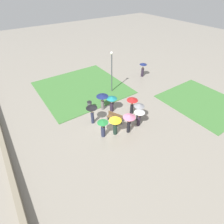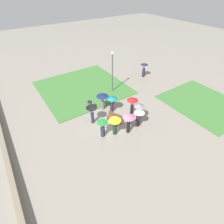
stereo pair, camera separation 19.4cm
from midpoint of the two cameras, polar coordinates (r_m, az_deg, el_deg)
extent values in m
plane|color=gray|center=(16.69, -0.48, -3.53)|extent=(90.00, 90.00, 0.00)
cube|color=#427A38|center=(22.38, -9.31, 7.96)|extent=(9.83, 9.86, 0.06)
cube|color=#427A38|center=(21.75, 27.75, 2.72)|extent=(7.79, 7.04, 0.06)
cube|color=gray|center=(15.12, -30.39, -14.65)|extent=(45.00, 0.35, 0.59)
cube|color=brown|center=(16.56, 1.10, -1.99)|extent=(1.55, 1.00, 0.05)
cube|color=brown|center=(16.52, 1.43, -0.99)|extent=(1.40, 0.66, 0.45)
cube|color=#383D42|center=(16.96, -0.80, -1.82)|extent=(0.23, 0.38, 0.40)
cube|color=#383D42|center=(16.46, 3.05, -3.36)|extent=(0.23, 0.38, 0.40)
cylinder|color=#474C51|center=(20.27, 0.40, 12.26)|extent=(0.12, 0.12, 4.50)
sphere|color=white|center=(19.34, 0.43, 18.70)|extent=(0.32, 0.32, 0.32)
cylinder|color=#4C4C51|center=(18.26, -6.92, 2.16)|extent=(0.45, 0.45, 0.90)
cylinder|color=black|center=(17.99, -7.03, 3.36)|extent=(0.48, 0.48, 0.03)
cylinder|color=#2D2333|center=(17.83, 0.27, 1.63)|extent=(0.53, 0.53, 0.97)
sphere|color=beige|center=(17.49, 0.28, 3.17)|extent=(0.19, 0.19, 0.19)
cylinder|color=#4C4C4F|center=(17.33, 0.28, 3.91)|extent=(0.02, 0.02, 0.35)
cone|color=#197075|center=(17.17, 0.28, 4.70)|extent=(1.06, 1.06, 0.23)
cylinder|color=#282D47|center=(15.13, -2.68, -6.39)|extent=(0.38, 0.38, 0.99)
sphere|color=brown|center=(14.72, -2.74, -4.73)|extent=(0.20, 0.20, 0.20)
cylinder|color=#4C4C4F|center=(14.53, -2.78, -3.95)|extent=(0.02, 0.02, 0.35)
cone|color=#237A38|center=(14.35, -2.81, -3.12)|extent=(0.93, 0.93, 0.21)
cylinder|color=#1E3328|center=(15.31, 1.29, -5.72)|extent=(0.52, 0.52, 0.98)
sphere|color=tan|center=(14.90, 1.32, -4.09)|extent=(0.20, 0.20, 0.20)
cylinder|color=#4C4C4F|center=(14.72, 1.33, -3.29)|extent=(0.02, 0.02, 0.35)
cone|color=gold|center=(14.54, 1.35, -2.46)|extent=(1.10, 1.10, 0.21)
cylinder|color=black|center=(17.59, 6.77, 0.89)|extent=(0.34, 0.34, 1.05)
sphere|color=tan|center=(17.22, 6.92, 2.55)|extent=(0.20, 0.20, 0.20)
cylinder|color=#4C4C4F|center=(17.07, 6.99, 3.30)|extent=(0.02, 0.02, 0.35)
cone|color=red|center=(16.90, 7.06, 4.10)|extent=(1.08, 1.08, 0.23)
cylinder|color=#2D2333|center=(16.27, 8.95, -3.07)|extent=(0.33, 0.33, 1.00)
sphere|color=brown|center=(15.88, 9.15, -1.44)|extent=(0.20, 0.20, 0.20)
cylinder|color=#4C4C4F|center=(15.71, 9.25, -0.68)|extent=(0.02, 0.02, 0.35)
cone|color=white|center=(15.54, 9.36, 0.15)|extent=(0.96, 0.96, 0.22)
cylinder|color=black|center=(15.46, 5.68, -4.95)|extent=(0.42, 0.42, 1.15)
sphere|color=beige|center=(15.01, 5.83, -3.07)|extent=(0.19, 0.19, 0.19)
cylinder|color=#4C4C4F|center=(14.84, 5.90, -2.28)|extent=(0.02, 0.02, 0.35)
cone|color=pink|center=(14.64, 5.98, -1.36)|extent=(1.07, 1.07, 0.27)
cylinder|color=slate|center=(18.10, -2.72, 2.32)|extent=(0.47, 0.47, 1.03)
sphere|color=tan|center=(17.75, -2.77, 3.93)|extent=(0.20, 0.20, 0.20)
cylinder|color=#4C4C4F|center=(17.60, -2.80, 4.68)|extent=(0.02, 0.02, 0.35)
cone|color=navy|center=(17.45, -2.83, 5.44)|extent=(1.20, 1.20, 0.20)
cylinder|color=#282D47|center=(16.43, -6.06, -1.83)|extent=(0.41, 0.41, 1.20)
sphere|color=beige|center=(15.99, -6.23, 0.09)|extent=(0.20, 0.20, 0.20)
cylinder|color=#4C4C4F|center=(15.82, -6.29, 0.88)|extent=(0.02, 0.02, 0.35)
cone|color=black|center=(15.65, -6.36, 1.73)|extent=(1.03, 1.03, 0.23)
cylinder|color=black|center=(16.84, 8.84, -1.17)|extent=(0.45, 0.45, 1.09)
sphere|color=brown|center=(16.45, 9.05, 0.58)|extent=(0.20, 0.20, 0.20)
cylinder|color=#4C4C4F|center=(16.28, 9.14, 1.34)|extent=(0.02, 0.02, 0.35)
cone|color=gray|center=(16.11, 9.25, 2.21)|extent=(1.00, 1.00, 0.26)
cylinder|color=#2D2333|center=(24.93, 10.45, 12.53)|extent=(0.52, 0.52, 1.15)
sphere|color=#997051|center=(24.65, 10.63, 13.95)|extent=(0.22, 0.22, 0.22)
cylinder|color=#4C4C4F|center=(24.54, 10.71, 14.55)|extent=(0.02, 0.02, 0.35)
cone|color=navy|center=(24.43, 10.79, 15.17)|extent=(0.99, 0.99, 0.23)
camera|label=1|loc=(0.10, -89.67, 0.26)|focal=28.00mm
camera|label=2|loc=(0.10, 90.33, -0.26)|focal=28.00mm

